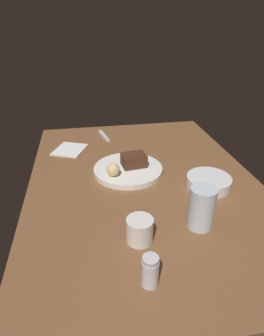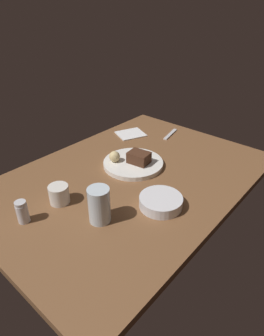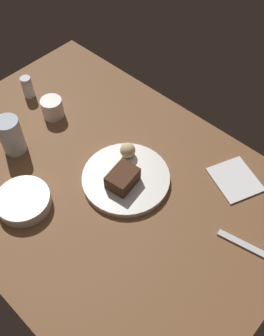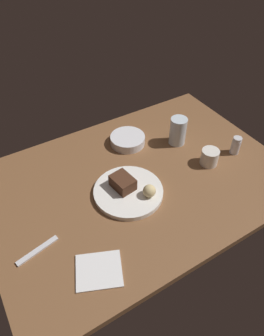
{
  "view_description": "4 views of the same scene",
  "coord_description": "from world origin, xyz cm",
  "px_view_note": "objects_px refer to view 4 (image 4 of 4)",
  "views": [
    {
      "loc": [
        -87.96,
        19.92,
        57.66
      ],
      "look_at": [
        4.09,
        3.8,
        6.47
      ],
      "focal_mm": 30.24,
      "sensor_mm": 36.0,
      "label": 1
    },
    {
      "loc": [
        -76.66,
        -67.79,
        68.74
      ],
      "look_at": [
        0.09,
        -0.93,
        7.2
      ],
      "focal_mm": 30.62,
      "sensor_mm": 36.0,
      "label": 2
    },
    {
      "loc": [
        53.93,
        -42.26,
        96.16
      ],
      "look_at": [
        8.01,
        6.85,
        7.73
      ],
      "focal_mm": 39.81,
      "sensor_mm": 36.0,
      "label": 3
    },
    {
      "loc": [
        47.75,
        73.58,
        92.86
      ],
      "look_at": [
        2.03,
        -1.42,
        8.89
      ],
      "focal_mm": 33.12,
      "sensor_mm": 36.0,
      "label": 4
    }
  ],
  "objects_px": {
    "dessert_plate": "(128,192)",
    "folded_napkin": "(99,271)",
    "water_glass": "(178,131)",
    "chocolate_cake_slice": "(123,183)",
    "bread_roll": "(149,191)",
    "salt_shaker": "(236,145)",
    "coffee_cup": "(210,157)",
    "dessert_spoon": "(38,250)",
    "side_bowl": "(128,140)"
  },
  "relations": [
    {
      "from": "bread_roll",
      "to": "salt_shaker",
      "type": "relative_size",
      "value": 0.59
    },
    {
      "from": "salt_shaker",
      "to": "coffee_cup",
      "type": "distance_m",
      "value": 0.14
    },
    {
      "from": "dessert_plate",
      "to": "side_bowl",
      "type": "bearing_deg",
      "value": -120.28
    },
    {
      "from": "chocolate_cake_slice",
      "to": "salt_shaker",
      "type": "bearing_deg",
      "value": 173.65
    },
    {
      "from": "folded_napkin",
      "to": "dessert_spoon",
      "type": "bearing_deg",
      "value": -50.13
    },
    {
      "from": "side_bowl",
      "to": "dessert_spoon",
      "type": "relative_size",
      "value": 1.05
    },
    {
      "from": "chocolate_cake_slice",
      "to": "bread_roll",
      "type": "height_order",
      "value": "same"
    },
    {
      "from": "water_glass",
      "to": "dessert_spoon",
      "type": "bearing_deg",
      "value": 16.4
    },
    {
      "from": "water_glass",
      "to": "side_bowl",
      "type": "relative_size",
      "value": 0.81
    },
    {
      "from": "salt_shaker",
      "to": "side_bowl",
      "type": "distance_m",
      "value": 0.48
    },
    {
      "from": "chocolate_cake_slice",
      "to": "side_bowl",
      "type": "height_order",
      "value": "chocolate_cake_slice"
    },
    {
      "from": "coffee_cup",
      "to": "dessert_spoon",
      "type": "height_order",
      "value": "coffee_cup"
    },
    {
      "from": "water_glass",
      "to": "chocolate_cake_slice",
      "type": "bearing_deg",
      "value": 19.83
    },
    {
      "from": "dessert_plate",
      "to": "water_glass",
      "type": "bearing_deg",
      "value": -156.23
    },
    {
      "from": "side_bowl",
      "to": "dessert_spoon",
      "type": "height_order",
      "value": "side_bowl"
    },
    {
      "from": "water_glass",
      "to": "folded_napkin",
      "type": "bearing_deg",
      "value": 32.83
    },
    {
      "from": "chocolate_cake_slice",
      "to": "water_glass",
      "type": "distance_m",
      "value": 0.38
    },
    {
      "from": "dessert_plate",
      "to": "side_bowl",
      "type": "height_order",
      "value": "side_bowl"
    },
    {
      "from": "chocolate_cake_slice",
      "to": "salt_shaker",
      "type": "height_order",
      "value": "salt_shaker"
    },
    {
      "from": "side_bowl",
      "to": "coffee_cup",
      "type": "relative_size",
      "value": 2.13
    },
    {
      "from": "water_glass",
      "to": "folded_napkin",
      "type": "distance_m",
      "value": 0.71
    },
    {
      "from": "dessert_plate",
      "to": "coffee_cup",
      "type": "xyz_separation_m",
      "value": [
        -0.38,
        0.03,
        0.02
      ]
    },
    {
      "from": "bread_roll",
      "to": "dessert_spoon",
      "type": "height_order",
      "value": "bread_roll"
    },
    {
      "from": "dessert_plate",
      "to": "chocolate_cake_slice",
      "type": "bearing_deg",
      "value": -67.48
    },
    {
      "from": "coffee_cup",
      "to": "dessert_spoon",
      "type": "distance_m",
      "value": 0.76
    },
    {
      "from": "dessert_plate",
      "to": "folded_napkin",
      "type": "distance_m",
      "value": 0.33
    },
    {
      "from": "dessert_spoon",
      "to": "side_bowl",
      "type": "bearing_deg",
      "value": -160.61
    },
    {
      "from": "bread_roll",
      "to": "side_bowl",
      "type": "xyz_separation_m",
      "value": [
        -0.1,
        -0.33,
        -0.02
      ]
    },
    {
      "from": "side_bowl",
      "to": "coffee_cup",
      "type": "bearing_deg",
      "value": 127.24
    },
    {
      "from": "chocolate_cake_slice",
      "to": "salt_shaker",
      "type": "relative_size",
      "value": 1.11
    },
    {
      "from": "water_glass",
      "to": "dessert_spoon",
      "type": "distance_m",
      "value": 0.77
    },
    {
      "from": "dessert_plate",
      "to": "folded_napkin",
      "type": "bearing_deg",
      "value": 43.22
    },
    {
      "from": "chocolate_cake_slice",
      "to": "water_glass",
      "type": "relative_size",
      "value": 0.71
    },
    {
      "from": "salt_shaker",
      "to": "coffee_cup",
      "type": "relative_size",
      "value": 1.11
    },
    {
      "from": "dessert_plate",
      "to": "bread_roll",
      "type": "distance_m",
      "value": 0.09
    },
    {
      "from": "water_glass",
      "to": "side_bowl",
      "type": "distance_m",
      "value": 0.23
    },
    {
      "from": "bread_roll",
      "to": "dessert_spoon",
      "type": "relative_size",
      "value": 0.32
    },
    {
      "from": "water_glass",
      "to": "salt_shaker",
      "type": "bearing_deg",
      "value": 132.45
    },
    {
      "from": "chocolate_cake_slice",
      "to": "side_bowl",
      "type": "bearing_deg",
      "value": -124.4
    },
    {
      "from": "dessert_plate",
      "to": "dessert_spoon",
      "type": "xyz_separation_m",
      "value": [
        0.38,
        0.06,
        -0.01
      ]
    },
    {
      "from": "salt_shaker",
      "to": "bread_roll",
      "type": "bearing_deg",
      "value": 3.49
    },
    {
      "from": "side_bowl",
      "to": "water_glass",
      "type": "bearing_deg",
      "value": 150.41
    },
    {
      "from": "chocolate_cake_slice",
      "to": "coffee_cup",
      "type": "distance_m",
      "value": 0.39
    },
    {
      "from": "water_glass",
      "to": "folded_napkin",
      "type": "xyz_separation_m",
      "value": [
        0.59,
        0.38,
        -0.06
      ]
    },
    {
      "from": "bread_roll",
      "to": "dessert_spoon",
      "type": "xyz_separation_m",
      "value": [
        0.44,
        -0.0,
        -0.04
      ]
    },
    {
      "from": "dessert_plate",
      "to": "coffee_cup",
      "type": "height_order",
      "value": "coffee_cup"
    },
    {
      "from": "bread_roll",
      "to": "water_glass",
      "type": "relative_size",
      "value": 0.38
    },
    {
      "from": "chocolate_cake_slice",
      "to": "dessert_spoon",
      "type": "height_order",
      "value": "chocolate_cake_slice"
    },
    {
      "from": "water_glass",
      "to": "coffee_cup",
      "type": "distance_m",
      "value": 0.19
    },
    {
      "from": "chocolate_cake_slice",
      "to": "dessert_spoon",
      "type": "distance_m",
      "value": 0.39
    }
  ]
}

